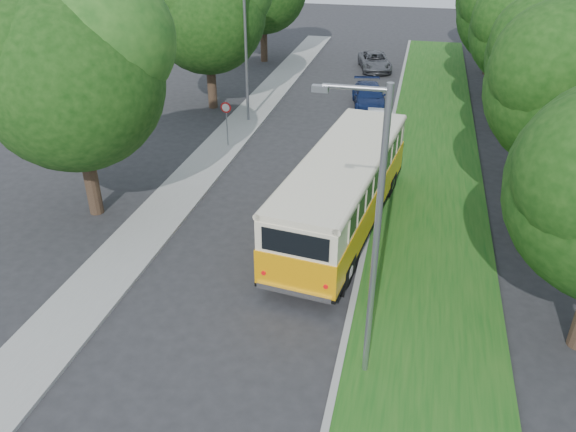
% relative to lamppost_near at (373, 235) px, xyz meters
% --- Properties ---
extents(ground, '(120.00, 120.00, 0.00)m').
position_rel_lamppost_near_xyz_m(ground, '(-4.21, 2.50, -4.37)').
color(ground, '#262628').
rests_on(ground, ground).
extents(curb, '(0.20, 70.00, 0.15)m').
position_rel_lamppost_near_xyz_m(curb, '(-0.61, 7.50, -4.29)').
color(curb, gray).
rests_on(curb, ground).
extents(grass_verge, '(4.50, 70.00, 0.13)m').
position_rel_lamppost_near_xyz_m(grass_verge, '(1.74, 7.50, -4.30)').
color(grass_verge, '#164F15').
rests_on(grass_verge, ground).
extents(sidewalk, '(2.20, 70.00, 0.12)m').
position_rel_lamppost_near_xyz_m(sidewalk, '(-9.01, 7.50, -4.31)').
color(sidewalk, gray).
rests_on(sidewalk, ground).
extents(treeline, '(24.27, 41.91, 9.46)m').
position_rel_lamppost_near_xyz_m(treeline, '(-1.06, 20.49, 1.56)').
color(treeline, '#332319').
rests_on(treeline, ground).
extents(lamppost_near, '(1.71, 0.16, 8.00)m').
position_rel_lamppost_near_xyz_m(lamppost_near, '(0.00, 0.00, 0.00)').
color(lamppost_near, gray).
rests_on(lamppost_near, ground).
extents(lamppost_far, '(1.71, 0.16, 7.50)m').
position_rel_lamppost_near_xyz_m(lamppost_far, '(-8.91, 18.50, -0.25)').
color(lamppost_far, gray).
rests_on(lamppost_far, ground).
extents(warning_sign, '(0.56, 0.10, 2.50)m').
position_rel_lamppost_near_xyz_m(warning_sign, '(-8.71, 14.48, -2.66)').
color(warning_sign, gray).
rests_on(warning_sign, ground).
extents(vintage_bus, '(4.12, 11.01, 3.19)m').
position_rel_lamppost_near_xyz_m(vintage_bus, '(-1.70, 7.48, -2.77)').
color(vintage_bus, '#F9A007').
rests_on(vintage_bus, ground).
extents(car_silver, '(2.60, 4.04, 1.28)m').
position_rel_lamppost_near_xyz_m(car_silver, '(-2.65, 16.48, -3.73)').
color(car_silver, silver).
rests_on(car_silver, ground).
extents(car_white, '(1.66, 3.93, 1.26)m').
position_rel_lamppost_near_xyz_m(car_white, '(-1.21, 18.14, -3.74)').
color(car_white, silver).
rests_on(car_white, ground).
extents(car_blue, '(2.79, 5.03, 1.38)m').
position_rel_lamppost_near_xyz_m(car_blue, '(-2.25, 22.73, -3.68)').
color(car_blue, '#12214F').
rests_on(car_blue, ground).
extents(car_grey, '(3.17, 4.99, 1.28)m').
position_rel_lamppost_near_xyz_m(car_grey, '(-2.81, 31.85, -3.73)').
color(car_grey, '#55575D').
rests_on(car_grey, ground).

